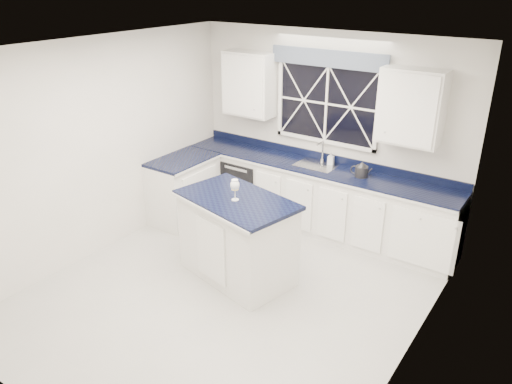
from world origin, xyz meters
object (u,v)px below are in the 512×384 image
Objects in this scene: dishwasher at (249,184)px; soap_bottle at (331,158)px; kettle at (361,170)px; wine_glass at (235,186)px; island at (237,237)px; faucet at (322,151)px.

soap_bottle is (1.25, 0.18, 0.62)m from dishwasher.
kettle is 1.13× the size of wine_glass.
wine_glass is at bearing -59.35° from island.
faucet reaches higher than island.
soap_bottle is (-0.53, 0.18, -0.00)m from kettle.
dishwasher is at bearing -171.80° from soap_bottle.
soap_bottle reaches higher than island.
wine_glass reaches higher than kettle.
wine_glass is at bearing -93.83° from faucet.
dishwasher is at bearing 169.05° from kettle.
island is at bearing -59.03° from dishwasher.
wine_glass reaches higher than island.
dishwasher is at bearing 133.69° from island.
dishwasher is 2.07m from wine_glass.
wine_glass is at bearing -98.50° from soap_bottle.
wine_glass is at bearing -126.77° from kettle.
kettle is (0.82, 1.60, 0.52)m from island.
faucet is (1.10, 0.19, 0.69)m from dishwasher.
faucet is at bearing 152.87° from kettle.
soap_bottle is (0.27, 1.83, -0.16)m from wine_glass.
wine_glass reaches higher than soap_bottle.
dishwasher is 2.72× the size of faucet.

